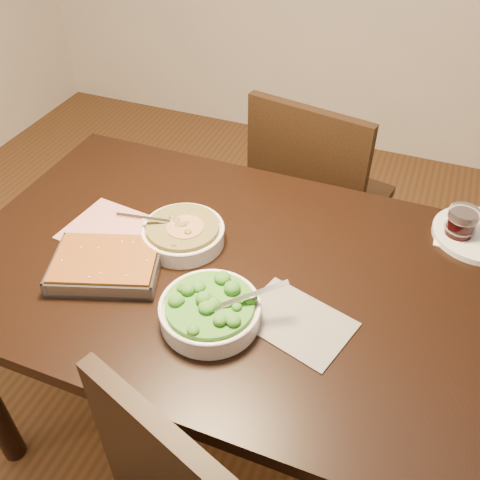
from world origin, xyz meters
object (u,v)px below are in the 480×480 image
at_px(broccoli_bowl, 210,310).
at_px(baking_dish, 106,265).
at_px(wine_tumbler, 461,223).
at_px(chair_far, 315,196).
at_px(stew_bowl, 183,233).
at_px(table, 226,290).
at_px(dinner_plate, 478,235).

bearing_deg(broccoli_bowl, baking_dish, 170.71).
relative_size(wine_tumbler, chair_far, 0.10).
bearing_deg(stew_bowl, broccoli_bowl, -51.61).
relative_size(baking_dish, chair_far, 0.34).
bearing_deg(baking_dish, wine_tumbler, 10.73).
height_order(table, stew_bowl, stew_bowl).
relative_size(stew_bowl, wine_tumbler, 2.57).
distance_m(broccoli_bowl, chair_far, 0.91).
relative_size(stew_bowl, broccoli_bowl, 0.95).
bearing_deg(dinner_plate, stew_bowl, -157.13).
xyz_separation_m(baking_dish, dinner_plate, (0.87, 0.49, -0.02)).
relative_size(table, stew_bowl, 5.99).
height_order(baking_dish, dinner_plate, baking_dish).
height_order(wine_tumbler, chair_far, chair_far).
bearing_deg(chair_far, dinner_plate, 158.38).
bearing_deg(wine_tumbler, table, -148.91).
height_order(table, dinner_plate, dinner_plate).
distance_m(stew_bowl, dinner_plate, 0.80).
xyz_separation_m(baking_dish, chair_far, (0.34, 0.82, -0.26)).
bearing_deg(broccoli_bowl, stew_bowl, 128.39).
height_order(baking_dish, wine_tumbler, wine_tumbler).
height_order(stew_bowl, wine_tumbler, wine_tumbler).
height_order(dinner_plate, chair_far, chair_far).
xyz_separation_m(table, chair_far, (0.07, 0.69, -0.14)).
distance_m(baking_dish, chair_far, 0.93).
xyz_separation_m(table, stew_bowl, (-0.14, 0.04, 0.13)).
xyz_separation_m(broccoli_bowl, chair_far, (0.03, 0.87, -0.26)).
distance_m(table, wine_tumbler, 0.66).
bearing_deg(chair_far, broccoli_bowl, 98.74).
distance_m(wine_tumbler, dinner_plate, 0.07).
xyz_separation_m(broccoli_bowl, dinner_plate, (0.56, 0.54, -0.02)).
bearing_deg(table, stew_bowl, 163.45).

